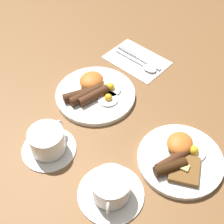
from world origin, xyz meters
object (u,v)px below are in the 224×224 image
object	(u,v)px
spoon	(146,66)
teacup_far	(111,189)
breakfast_plate_near	(94,92)
knife	(136,56)
teacup_near	(48,142)
breakfast_plate_far	(180,158)

from	to	relation	value
spoon	teacup_far	bearing A→B (deg)	-62.08
breakfast_plate_near	knife	size ratio (longest dim) A/B	1.31
knife	spoon	world-z (taller)	spoon
breakfast_plate_near	teacup_far	xyz separation A→B (m)	(0.24, 0.25, 0.01)
spoon	teacup_near	bearing A→B (deg)	-88.38
breakfast_plate_far	teacup_far	size ratio (longest dim) A/B	1.38
breakfast_plate_near	breakfast_plate_far	size ratio (longest dim) A/B	1.10
breakfast_plate_near	spoon	world-z (taller)	breakfast_plate_near
teacup_far	knife	xyz separation A→B (m)	(-0.48, -0.25, -0.02)
teacup_near	spoon	world-z (taller)	teacup_near
knife	breakfast_plate_near	bearing A→B (deg)	-83.74
teacup_far	spoon	world-z (taller)	teacup_far
breakfast_plate_near	teacup_near	bearing A→B (deg)	7.19
breakfast_plate_near	spoon	bearing A→B (deg)	164.65
teacup_near	breakfast_plate_near	bearing A→B (deg)	-172.81
teacup_far	knife	bearing A→B (deg)	-152.83
teacup_near	knife	world-z (taller)	teacup_near
breakfast_plate_far	teacup_near	size ratio (longest dim) A/B	1.53
breakfast_plate_near	breakfast_plate_far	distance (m)	0.34
breakfast_plate_near	teacup_near	world-z (taller)	teacup_near
teacup_far	spoon	xyz separation A→B (m)	(-0.45, -0.19, -0.02)
breakfast_plate_near	teacup_far	bearing A→B (deg)	45.70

